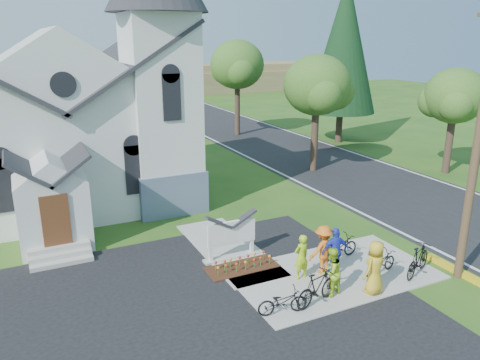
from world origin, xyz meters
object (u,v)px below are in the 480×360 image
bike_0 (282,302)px  bike_4 (381,263)px  bike_1 (317,288)px  cyclist_1 (331,272)px  cyclist_3 (323,249)px  bike_2 (339,247)px  bike_3 (418,260)px  cyclist_0 (301,257)px  cyclist_2 (335,251)px  church_sign (231,233)px  cyclist_4 (375,267)px

bike_0 → bike_4: 4.39m
bike_1 → bike_4: bearing=-92.7°
cyclist_1 → cyclist_3: 1.50m
bike_2 → bike_3: bearing=-146.8°
cyclist_0 → bike_0: (-1.69, -1.60, -0.40)m
bike_0 → bike_3: (5.46, 0.02, 0.15)m
bike_4 → cyclist_2: bearing=51.8°
bike_1 → bike_3: (4.21, 0.02, 0.01)m
cyclist_3 → bike_4: bearing=146.5°
cyclist_2 → bike_3: size_ratio=0.93×
church_sign → cyclist_4: cyclist_4 is taller
bike_0 → cyclist_2: 3.22m
cyclist_0 → cyclist_1: 1.36m
bike_0 → cyclist_1: cyclist_1 is taller
church_sign → bike_0: bearing=-92.9°
cyclist_0 → bike_2: (2.07, 0.63, -0.35)m
cyclist_1 → bike_4: cyclist_1 is taller
church_sign → cyclist_2: 3.83m
bike_3 → bike_4: size_ratio=1.18×
bike_4 → bike_1: bearing=89.0°
cyclist_4 → bike_4: 1.47m
cyclist_0 → bike_3: size_ratio=0.86×
bike_3 → bike_4: (-1.11, 0.61, -0.14)m
bike_4 → bike_3: bearing=-131.4°
bike_0 → cyclist_3: bearing=-47.2°
cyclist_0 → cyclist_3: 0.91m
cyclist_0 → bike_1: size_ratio=0.88×
cyclist_1 → cyclist_2: bearing=-146.4°
bike_2 → cyclist_4: 2.56m
cyclist_1 → cyclist_3: (0.66, 1.34, 0.07)m
bike_1 → cyclist_3: 2.12m
bike_0 → cyclist_3: size_ratio=0.88×
church_sign → bike_0: (-0.21, -4.06, -0.57)m
church_sign → bike_0: size_ratio=1.43×
cyclist_4 → cyclist_2: bearing=-91.8°
cyclist_0 → cyclist_4: 2.43m
church_sign → bike_3: size_ratio=1.19×
cyclist_2 → bike_4: bearing=165.8°
cyclist_2 → cyclist_3: (-0.30, 0.28, 0.02)m
cyclist_2 → bike_3: 2.89m
bike_2 → bike_4: size_ratio=1.09×
cyclist_0 → cyclist_3: bearing=173.2°
cyclist_0 → bike_0: cyclist_0 is taller
bike_1 → bike_0: bearing=76.1°
cyclist_4 → bike_0: bearing=-19.3°
bike_1 → cyclist_2: size_ratio=1.06×
cyclist_0 → bike_4: (2.66, -0.96, -0.39)m
bike_1 → cyclist_4: bearing=-111.2°
cyclist_2 → bike_2: 1.31m
cyclist_0 → bike_2: cyclist_0 is taller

